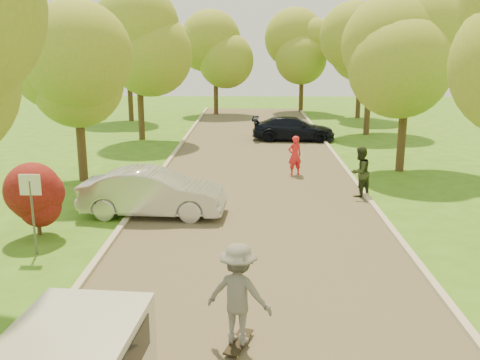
# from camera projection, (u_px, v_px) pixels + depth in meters

# --- Properties ---
(ground) EXTENTS (100.00, 100.00, 0.00)m
(ground) POSITION_uv_depth(u_px,v_px,m) (258.00, 336.00, 10.12)
(ground) COLOR #3C6919
(ground) RESTS_ON ground
(road) EXTENTS (8.00, 60.00, 0.01)m
(road) POSITION_uv_depth(u_px,v_px,m) (255.00, 210.00, 17.88)
(road) COLOR #4C4438
(road) RESTS_ON ground
(curb_left) EXTENTS (0.18, 60.00, 0.12)m
(curb_left) POSITION_uv_depth(u_px,v_px,m) (135.00, 208.00, 17.95)
(curb_left) COLOR #B2AD9E
(curb_left) RESTS_ON ground
(curb_right) EXTENTS (0.18, 60.00, 0.12)m
(curb_right) POSITION_uv_depth(u_px,v_px,m) (377.00, 210.00, 17.78)
(curb_right) COLOR #B2AD9E
(curb_right) RESTS_ON ground
(street_sign) EXTENTS (0.55, 0.06, 2.17)m
(street_sign) POSITION_uv_depth(u_px,v_px,m) (31.00, 197.00, 13.74)
(street_sign) COLOR #59595E
(street_sign) RESTS_ON ground
(red_shrub) EXTENTS (1.70, 1.70, 1.95)m
(red_shrub) POSITION_uv_depth(u_px,v_px,m) (36.00, 198.00, 15.32)
(red_shrub) COLOR #382619
(red_shrub) RESTS_ON ground
(tree_l_midb) EXTENTS (4.30, 4.20, 6.62)m
(tree_l_midb) POSITION_uv_depth(u_px,v_px,m) (80.00, 66.00, 20.78)
(tree_l_midb) COLOR #382619
(tree_l_midb) RESTS_ON ground
(tree_l_far) EXTENTS (4.92, 4.80, 7.79)m
(tree_l_far) POSITION_uv_depth(u_px,v_px,m) (142.00, 44.00, 30.26)
(tree_l_far) COLOR #382619
(tree_l_far) RESTS_ON ground
(tree_r_midb) EXTENTS (4.51, 4.40, 7.01)m
(tree_r_midb) POSITION_uv_depth(u_px,v_px,m) (412.00, 58.00, 22.37)
(tree_r_midb) COLOR #382619
(tree_r_midb) RESTS_ON ground
(tree_r_far) EXTENTS (5.33, 5.20, 8.34)m
(tree_r_far) POSITION_uv_depth(u_px,v_px,m) (375.00, 38.00, 31.82)
(tree_r_far) COLOR #382619
(tree_r_far) RESTS_ON ground
(tree_bg_a) EXTENTS (5.12, 5.00, 7.72)m
(tree_bg_a) POSITION_uv_depth(u_px,v_px,m) (131.00, 47.00, 38.10)
(tree_bg_a) COLOR #382619
(tree_bg_a) RESTS_ON ground
(tree_bg_b) EXTENTS (5.12, 5.00, 7.95)m
(tree_bg_b) POSITION_uv_depth(u_px,v_px,m) (364.00, 43.00, 39.63)
(tree_bg_b) COLOR #382619
(tree_bg_b) RESTS_ON ground
(tree_bg_c) EXTENTS (4.92, 4.80, 7.33)m
(tree_bg_c) POSITION_uv_depth(u_px,v_px,m) (218.00, 50.00, 41.93)
(tree_bg_c) COLOR #382619
(tree_bg_c) RESTS_ON ground
(tree_bg_d) EXTENTS (5.12, 5.00, 7.72)m
(tree_bg_d) POSITION_uv_depth(u_px,v_px,m) (305.00, 47.00, 43.65)
(tree_bg_d) COLOR #382619
(tree_bg_d) RESTS_ON ground
(silver_sedan) EXTENTS (4.72, 1.89, 1.53)m
(silver_sedan) POSITION_uv_depth(u_px,v_px,m) (153.00, 193.00, 17.20)
(silver_sedan) COLOR #BBBBC0
(silver_sedan) RESTS_ON ground
(dark_sedan) EXTENTS (4.88, 2.23, 1.38)m
(dark_sedan) POSITION_uv_depth(u_px,v_px,m) (293.00, 129.00, 31.03)
(dark_sedan) COLOR black
(dark_sedan) RESTS_ON ground
(longboard) EXTENTS (0.55, 1.00, 0.11)m
(longboard) POSITION_uv_depth(u_px,v_px,m) (239.00, 342.00, 9.74)
(longboard) COLOR black
(longboard) RESTS_ON ground
(skateboarder) EXTENTS (1.37, 1.04, 1.88)m
(skateboarder) POSITION_uv_depth(u_px,v_px,m) (239.00, 294.00, 9.50)
(skateboarder) COLOR slate
(skateboarder) RESTS_ON longboard
(person_striped) EXTENTS (0.72, 0.60, 1.69)m
(person_striped) POSITION_uv_depth(u_px,v_px,m) (295.00, 156.00, 22.60)
(person_striped) COLOR red
(person_striped) RESTS_ON ground
(person_olive) EXTENTS (1.13, 1.12, 1.84)m
(person_olive) POSITION_uv_depth(u_px,v_px,m) (360.00, 172.00, 19.34)
(person_olive) COLOR #29311D
(person_olive) RESTS_ON ground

